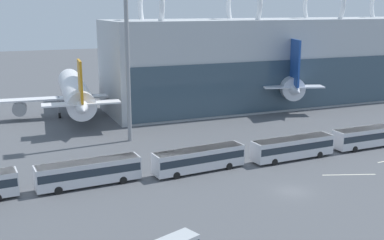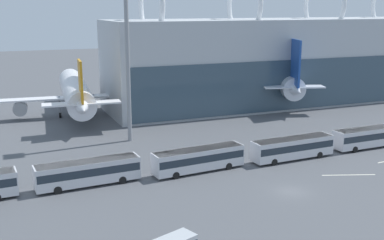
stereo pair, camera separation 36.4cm
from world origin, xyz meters
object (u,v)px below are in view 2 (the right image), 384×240
at_px(airliner_at_gate_far, 76,92).
at_px(shuttle_bus_3, 293,147).
at_px(airliner_parked_remote, 275,78).
at_px(shuttle_bus_4, 370,136).
at_px(shuttle_bus_2, 199,158).
at_px(floodlight_mast, 127,37).
at_px(shuttle_bus_1, 88,171).

distance_m(airliner_at_gate_far, shuttle_bus_3, 49.51).
xyz_separation_m(airliner_parked_remote, shuttle_bus_4, (-7.40, -40.64, -3.50)).
bearing_deg(airliner_at_gate_far, shuttle_bus_2, -161.81).
height_order(shuttle_bus_2, floodlight_mast, floodlight_mast).
height_order(airliner_at_gate_far, shuttle_bus_2, airliner_at_gate_far).
relative_size(shuttle_bus_3, shuttle_bus_4, 1.00).
bearing_deg(shuttle_bus_4, shuttle_bus_2, 178.97).
bearing_deg(shuttle_bus_2, airliner_at_gate_far, 98.05).
xyz_separation_m(airliner_at_gate_far, shuttle_bus_2, (9.80, -42.31, -3.05)).
bearing_deg(airliner_at_gate_far, airliner_parked_remote, -86.58).
bearing_deg(airliner_parked_remote, floodlight_mast, 134.96).
bearing_deg(shuttle_bus_2, airliner_parked_remote, 42.29).
xyz_separation_m(airliner_at_gate_far, floodlight_mast, (5.20, -23.25, 12.61)).
height_order(airliner_parked_remote, shuttle_bus_3, airliner_parked_remote).
height_order(shuttle_bus_4, floodlight_mast, floodlight_mast).
distance_m(shuttle_bus_1, shuttle_bus_2, 15.18).
bearing_deg(floodlight_mast, shuttle_bus_3, -44.43).
distance_m(airliner_at_gate_far, airliner_parked_remote, 47.56).
bearing_deg(shuttle_bus_1, airliner_at_gate_far, 79.67).
bearing_deg(shuttle_bus_3, airliner_at_gate_far, 117.74).
bearing_deg(shuttle_bus_1, shuttle_bus_3, -4.45).
relative_size(shuttle_bus_1, floodlight_mast, 0.47).
xyz_separation_m(shuttle_bus_1, floodlight_mast, (10.57, 18.64, 15.66)).
xyz_separation_m(shuttle_bus_3, shuttle_bus_4, (15.17, 0.56, 0.00)).
height_order(airliner_at_gate_far, shuttle_bus_1, airliner_at_gate_far).
distance_m(airliner_parked_remote, shuttle_bus_1, 66.69).
relative_size(airliner_at_gate_far, shuttle_bus_2, 3.07).
xyz_separation_m(shuttle_bus_1, shuttle_bus_3, (30.34, -0.75, 0.00)).
relative_size(airliner_at_gate_far, shuttle_bus_1, 3.08).
distance_m(airliner_parked_remote, floodlight_mast, 49.16).
relative_size(airliner_at_gate_far, shuttle_bus_3, 3.09).
bearing_deg(shuttle_bus_3, shuttle_bus_4, -0.49).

